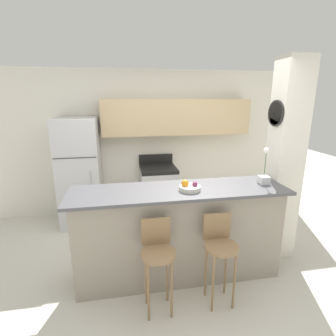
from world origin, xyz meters
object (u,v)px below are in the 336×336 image
at_px(stove_range, 159,191).
at_px(fruit_bowl, 189,187).
at_px(refrigerator, 80,172).
at_px(orchid_vase, 264,173).
at_px(bar_stool_right, 220,247).
at_px(bar_stool_left, 158,254).

relative_size(stove_range, fruit_bowl, 4.48).
distance_m(refrigerator, fruit_bowl, 2.22).
distance_m(stove_range, orchid_vase, 2.09).
height_order(bar_stool_right, fruit_bowl, fruit_bowl).
relative_size(stove_range, bar_stool_right, 1.13).
xyz_separation_m(stove_range, bar_stool_left, (-0.32, -2.15, 0.16)).
relative_size(stove_range, orchid_vase, 2.48).
bearing_deg(bar_stool_right, fruit_bowl, 117.10).
bearing_deg(bar_stool_right, bar_stool_left, 180.00).
distance_m(stove_range, bar_stool_left, 2.18).
height_order(bar_stool_left, bar_stool_right, same).
bearing_deg(orchid_vase, fruit_bowl, -175.80).
relative_size(bar_stool_left, fruit_bowl, 3.95).
height_order(bar_stool_left, fruit_bowl, fruit_bowl).
height_order(bar_stool_right, orchid_vase, orchid_vase).
bearing_deg(stove_range, orchid_vase, -58.53).
xyz_separation_m(bar_stool_right, orchid_vase, (0.71, 0.49, 0.60)).
distance_m(stove_range, fruit_bowl, 1.86).
height_order(stove_range, orchid_vase, orchid_vase).
bearing_deg(refrigerator, fruit_bowl, -50.42).
height_order(refrigerator, stove_range, refrigerator).
relative_size(orchid_vase, fruit_bowl, 1.81).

